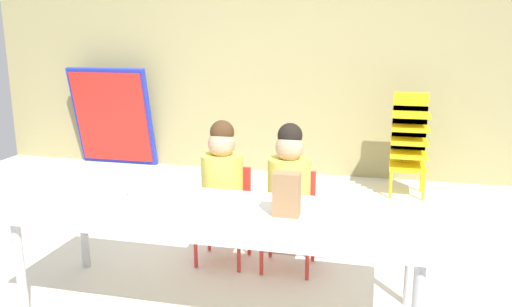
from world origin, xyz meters
The scene contains 10 objects.
ground_plane centered at (0.01, 0.00, -0.01)m, with size 6.58×4.69×0.02m.
back_wall centered at (0.00, 2.34, 1.35)m, with size 6.58×0.10×2.69m, color tan.
craft_table centered at (0.17, -0.53, 0.52)m, with size 2.11×0.71×0.56m.
seated_child_near_camera centered at (0.01, 0.05, 0.55)m, with size 0.32×0.31×0.92m.
seated_child_middle_seat centered at (0.43, 0.05, 0.55)m, with size 0.33×0.33×0.92m.
kid_chair_yellow_stack centered at (1.21, 1.83, 0.52)m, with size 0.32×0.30×0.92m.
folded_activity_table centered at (-1.90, 2.14, 0.54)m, with size 0.90×0.29×1.09m.
paper_bag_brown centered at (0.52, -0.52, 0.67)m, with size 0.13×0.09×0.22m, color #9E754C.
paper_plate_near_edge centered at (-0.36, -0.38, 0.56)m, with size 0.18×0.18×0.01m, color white.
donut_powdered_on_plate centered at (-0.36, -0.38, 0.58)m, with size 0.12×0.12×0.03m, color white.
Camera 1 is at (0.95, -2.92, 1.45)m, focal length 36.28 mm.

